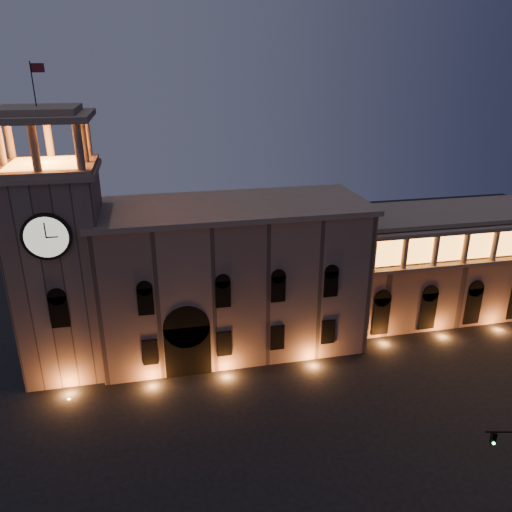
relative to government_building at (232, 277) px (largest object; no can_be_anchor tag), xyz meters
name	(u,v)px	position (x,y,z in m)	size (l,w,h in m)	color
ground	(301,471)	(2.08, -21.93, -8.77)	(160.00, 160.00, 0.00)	black
government_building	(232,277)	(0.00, 0.00, 0.00)	(30.80, 12.80, 17.60)	#816354
clock_tower	(61,263)	(-18.42, -0.95, 3.73)	(9.80, 9.80, 32.40)	#816354
colonnade_wing	(477,259)	(34.08, 1.99, -1.44)	(40.60, 11.50, 14.50)	#7C5E4F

